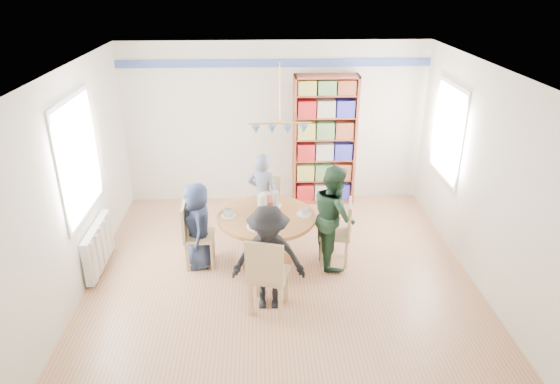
{
  "coord_description": "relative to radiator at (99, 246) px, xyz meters",
  "views": [
    {
      "loc": [
        -0.25,
        -5.54,
        3.73
      ],
      "look_at": [
        0.0,
        0.4,
        1.05
      ],
      "focal_mm": 32.0,
      "sensor_mm": 36.0,
      "label": 1
    }
  ],
  "objects": [
    {
      "name": "chair_right",
      "position": [
        3.24,
        0.05,
        0.15
      ],
      "size": [
        0.47,
        0.47,
        0.91
      ],
      "color": "tan",
      "rests_on": "ground"
    },
    {
      "name": "room_shell",
      "position": [
        2.16,
        0.57,
        1.3
      ],
      "size": [
        5.0,
        5.0,
        5.0
      ],
      "color": "white",
      "rests_on": "ground"
    },
    {
      "name": "person_far",
      "position": [
        2.2,
        0.87,
        0.3
      ],
      "size": [
        0.56,
        0.46,
        1.3
      ],
      "primitive_type": "imported",
      "rotation": [
        0.0,
        0.0,
        2.77
      ],
      "color": "gray",
      "rests_on": "ground"
    },
    {
      "name": "dining_table",
      "position": [
        2.24,
        0.02,
        0.21
      ],
      "size": [
        1.3,
        1.3,
        0.75
      ],
      "color": "brown",
      "rests_on": "ground"
    },
    {
      "name": "tableware",
      "position": [
        2.21,
        0.05,
        0.47
      ],
      "size": [
        1.2,
        1.2,
        0.32
      ],
      "color": "white",
      "rests_on": "dining_table"
    },
    {
      "name": "chair_far",
      "position": [
        2.25,
        1.04,
        0.13
      ],
      "size": [
        0.49,
        0.49,
        0.87
      ],
      "color": "tan",
      "rests_on": "ground"
    },
    {
      "name": "radiator",
      "position": [
        0.0,
        0.0,
        0.0
      ],
      "size": [
        0.12,
        1.0,
        0.6
      ],
      "color": "silver",
      "rests_on": "ground"
    },
    {
      "name": "ground",
      "position": [
        2.42,
        -0.3,
        -0.35
      ],
      "size": [
        5.0,
        5.0,
        0.0
      ],
      "primitive_type": "plane",
      "color": "tan"
    },
    {
      "name": "bookshelf",
      "position": [
        3.24,
        2.04,
        0.73
      ],
      "size": [
        1.04,
        0.31,
        2.19
      ],
      "color": "brown",
      "rests_on": "ground"
    },
    {
      "name": "person_near",
      "position": [
        2.24,
        -0.9,
        0.31
      ],
      "size": [
        0.87,
        0.52,
        1.32
      ],
      "primitive_type": "imported",
      "rotation": [
        0.0,
        0.0,
        -0.04
      ],
      "color": "black",
      "rests_on": "ground"
    },
    {
      "name": "person_right",
      "position": [
        3.13,
        0.05,
        0.36
      ],
      "size": [
        0.63,
        0.76,
        1.42
      ],
      "primitive_type": "imported",
      "rotation": [
        0.0,
        0.0,
        1.71
      ],
      "color": "#19321F",
      "rests_on": "ground"
    },
    {
      "name": "chair_near",
      "position": [
        2.22,
        -1.02,
        0.2
      ],
      "size": [
        0.54,
        0.54,
        0.99
      ],
      "color": "tan",
      "rests_on": "ground"
    },
    {
      "name": "person_left",
      "position": [
        1.32,
        0.06,
        0.25
      ],
      "size": [
        0.5,
        0.66,
        1.2
      ],
      "primitive_type": "imported",
      "rotation": [
        0.0,
        0.0,
        -1.35
      ],
      "color": "#192238",
      "rests_on": "ground"
    },
    {
      "name": "chair_left",
      "position": [
        1.25,
        0.07,
        0.15
      ],
      "size": [
        0.42,
        0.42,
        0.91
      ],
      "color": "tan",
      "rests_on": "ground"
    }
  ]
}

